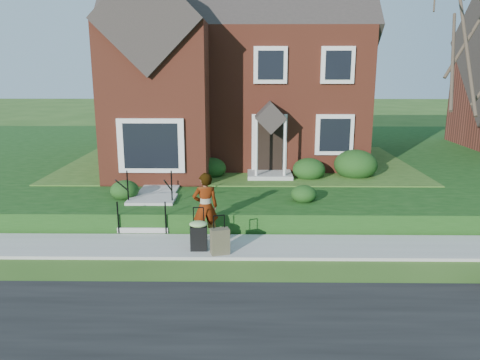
{
  "coord_description": "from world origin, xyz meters",
  "views": [
    {
      "loc": [
        0.33,
        -11.24,
        4.49
      ],
      "look_at": [
        0.16,
        2.0,
        1.32
      ],
      "focal_mm": 35.0,
      "sensor_mm": 36.0,
      "label": 1
    }
  ],
  "objects_px": {
    "front_steps": "(149,209)",
    "woman": "(205,207)",
    "suitcase_olive": "(220,241)",
    "suitcase_black": "(199,234)"
  },
  "relations": [
    {
      "from": "front_steps",
      "to": "suitcase_olive",
      "type": "bearing_deg",
      "value": -47.57
    },
    {
      "from": "suitcase_olive",
      "to": "front_steps",
      "type": "bearing_deg",
      "value": 115.43
    },
    {
      "from": "woman",
      "to": "front_steps",
      "type": "bearing_deg",
      "value": -52.42
    },
    {
      "from": "front_steps",
      "to": "suitcase_olive",
      "type": "height_order",
      "value": "front_steps"
    },
    {
      "from": "front_steps",
      "to": "suitcase_olive",
      "type": "distance_m",
      "value": 3.27
    },
    {
      "from": "woman",
      "to": "suitcase_olive",
      "type": "xyz_separation_m",
      "value": [
        0.42,
        -0.94,
        -0.59
      ]
    },
    {
      "from": "front_steps",
      "to": "suitcase_black",
      "type": "xyz_separation_m",
      "value": [
        1.67,
        -2.18,
        0.03
      ]
    },
    {
      "from": "front_steps",
      "to": "woman",
      "type": "xyz_separation_m",
      "value": [
        1.78,
        -1.48,
        0.51
      ]
    },
    {
      "from": "woman",
      "to": "suitcase_olive",
      "type": "distance_m",
      "value": 1.19
    },
    {
      "from": "suitcase_olive",
      "to": "woman",
      "type": "bearing_deg",
      "value": 97.31
    }
  ]
}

